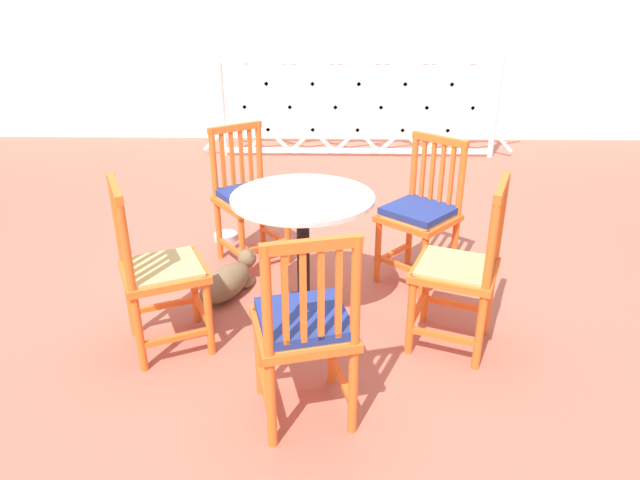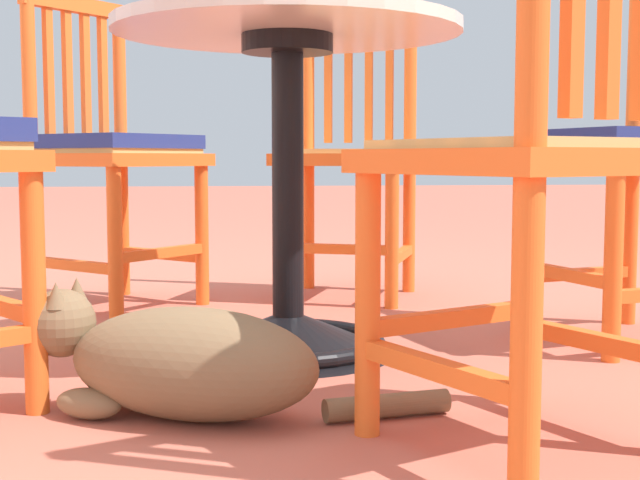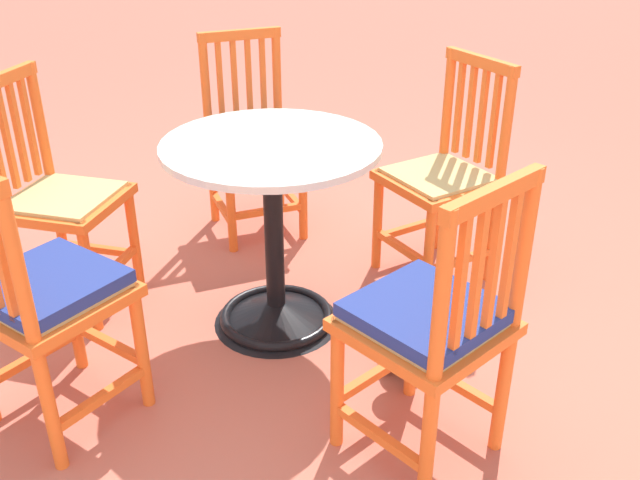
{
  "view_description": "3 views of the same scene",
  "coord_description": "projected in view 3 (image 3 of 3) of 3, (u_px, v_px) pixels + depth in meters",
  "views": [
    {
      "loc": [
        0.15,
        -2.9,
        1.74
      ],
      "look_at": [
        0.08,
        -0.01,
        0.44
      ],
      "focal_mm": 31.94,
      "sensor_mm": 36.0,
      "label": 1
    },
    {
      "loc": [
        -1.96,
        0.08,
        0.44
      ],
      "look_at": [
        0.19,
        -0.19,
        0.24
      ],
      "focal_mm": 49.84,
      "sensor_mm": 36.0,
      "label": 2
    },
    {
      "loc": [
        0.09,
        2.22,
        1.57
      ],
      "look_at": [
        -0.16,
        0.01,
        0.4
      ],
      "focal_mm": 40.29,
      "sensor_mm": 36.0,
      "label": 3
    }
  ],
  "objects": [
    {
      "name": "ground_plane",
      "position": [
        276.0,
        335.0,
        2.69
      ],
      "size": [
        24.0,
        24.0,
        0.0
      ],
      "primitive_type": "plane",
      "color": "#BC604C"
    },
    {
      "name": "orange_chair_facing_out",
      "position": [
        43.0,
        297.0,
        2.09
      ],
      "size": [
        0.56,
        0.56,
        0.91
      ],
      "color": "orange",
      "rests_on": "ground_plane"
    },
    {
      "name": "tabby_cat",
      "position": [
        411.0,
        328.0,
        2.57
      ],
      "size": [
        0.36,
        0.73,
        0.23
      ],
      "color": "brown",
      "rests_on": "ground_plane"
    },
    {
      "name": "orange_chair_by_planter",
      "position": [
        58.0,
        201.0,
        2.72
      ],
      "size": [
        0.52,
        0.52,
        0.91
      ],
      "color": "orange",
      "rests_on": "ground_plane"
    },
    {
      "name": "orange_chair_at_corner",
      "position": [
        444.0,
        178.0,
        2.91
      ],
      "size": [
        0.53,
        0.53,
        0.91
      ],
      "color": "orange",
      "rests_on": "ground_plane"
    },
    {
      "name": "orange_chair_tucked_in",
      "position": [
        253.0,
        140.0,
        3.28
      ],
      "size": [
        0.49,
        0.49,
        0.91
      ],
      "color": "orange",
      "rests_on": "ground_plane"
    },
    {
      "name": "orange_chair_near_fence",
      "position": [
        431.0,
        325.0,
        1.97
      ],
      "size": [
        0.56,
        0.56,
        0.91
      ],
      "color": "orange",
      "rests_on": "ground_plane"
    },
    {
      "name": "cafe_table",
      "position": [
        275.0,
        257.0,
        2.64
      ],
      "size": [
        0.76,
        0.76,
        0.73
      ],
      "color": "black",
      "rests_on": "ground_plane"
    }
  ]
}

